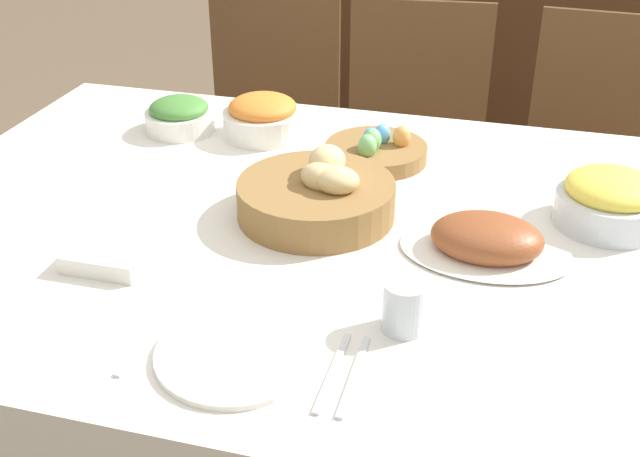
{
  "coord_description": "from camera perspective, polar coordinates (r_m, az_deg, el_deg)",
  "views": [
    {
      "loc": [
        0.29,
        -1.26,
        1.48
      ],
      "look_at": [
        -0.03,
        -0.09,
        0.8
      ],
      "focal_mm": 45.0,
      "sensor_mm": 36.0,
      "label": 1
    }
  ],
  "objects": [
    {
      "name": "chair_far_left",
      "position": [
        2.54,
        -3.99,
        6.47
      ],
      "size": [
        0.43,
        0.43,
        0.93
      ],
      "rotation": [
        0.0,
        0.0,
        -0.02
      ],
      "color": "brown",
      "rests_on": "ground"
    },
    {
      "name": "sideboard",
      "position": [
        3.2,
        11.14,
        10.36
      ],
      "size": [
        1.38,
        0.44,
        0.94
      ],
      "color": "#4C2D19",
      "rests_on": "ground"
    },
    {
      "name": "green_salad_bowl",
      "position": [
        1.91,
        -9.96,
        7.91
      ],
      "size": [
        0.16,
        0.16,
        0.08
      ],
      "color": "white",
      "rests_on": "dining_table"
    },
    {
      "name": "carrot_bowl",
      "position": [
        1.86,
        -4.09,
        7.92
      ],
      "size": [
        0.18,
        0.18,
        0.1
      ],
      "color": "white",
      "rests_on": "dining_table"
    },
    {
      "name": "knife",
      "position": [
        1.13,
        0.92,
        -10.16
      ],
      "size": [
        0.01,
        0.18,
        0.0
      ],
      "rotation": [
        0.0,
        0.0,
        -0.01
      ],
      "color": "silver",
      "rests_on": "dining_table"
    },
    {
      "name": "pineapple_bowl",
      "position": [
        1.56,
        19.94,
        1.91
      ],
      "size": [
        0.2,
        0.2,
        0.1
      ],
      "color": "silver",
      "rests_on": "dining_table"
    },
    {
      "name": "chair_far_center",
      "position": [
        2.43,
        6.58,
        5.31
      ],
      "size": [
        0.46,
        0.46,
        0.93
      ],
      "rotation": [
        0.0,
        0.0,
        0.09
      ],
      "color": "brown",
      "rests_on": "ground"
    },
    {
      "name": "spoon",
      "position": [
        1.13,
        2.42,
        -10.41
      ],
      "size": [
        0.01,
        0.18,
        0.0
      ],
      "rotation": [
        0.0,
        0.0,
        0.01
      ],
      "color": "silver",
      "rests_on": "dining_table"
    },
    {
      "name": "bread_basket",
      "position": [
        1.5,
        -0.11,
        2.44
      ],
      "size": [
        0.3,
        0.3,
        0.13
      ],
      "color": "olive",
      "rests_on": "dining_table"
    },
    {
      "name": "butter_dish",
      "position": [
        1.4,
        -15.0,
        -2.12
      ],
      "size": [
        0.14,
        0.08,
        0.03
      ],
      "color": "white",
      "rests_on": "dining_table"
    },
    {
      "name": "chair_far_right",
      "position": [
        2.42,
        18.94,
        3.73
      ],
      "size": [
        0.45,
        0.45,
        0.93
      ],
      "rotation": [
        0.0,
        0.0,
        -0.07
      ],
      "color": "brown",
      "rests_on": "ground"
    },
    {
      "name": "fork",
      "position": [
        1.22,
        -12.3,
        -7.68
      ],
      "size": [
        0.01,
        0.18,
        0.0
      ],
      "rotation": [
        0.0,
        0.0,
        -0.01
      ],
      "color": "silver",
      "rests_on": "dining_table"
    },
    {
      "name": "drinking_cup",
      "position": [
        1.2,
        6.07,
        -5.49
      ],
      "size": [
        0.07,
        0.07,
        0.08
      ],
      "color": "silver",
      "rests_on": "dining_table"
    },
    {
      "name": "egg_basket",
      "position": [
        1.74,
        4.03,
        5.58
      ],
      "size": [
        0.22,
        0.22,
        0.08
      ],
      "color": "olive",
      "rests_on": "dining_table"
    },
    {
      "name": "dinner_plate",
      "position": [
        1.16,
        -5.96,
        -8.83
      ],
      "size": [
        0.23,
        0.23,
        0.01
      ],
      "color": "white",
      "rests_on": "dining_table"
    },
    {
      "name": "ham_platter",
      "position": [
        1.41,
        11.75,
        -0.84
      ],
      "size": [
        0.3,
        0.21,
        0.08
      ],
      "color": "white",
      "rests_on": "dining_table"
    },
    {
      "name": "dining_table",
      "position": [
        1.7,
        1.66,
        -11.11
      ],
      "size": [
        1.75,
        1.18,
        0.76
      ],
      "color": "white",
      "rests_on": "ground"
    }
  ]
}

